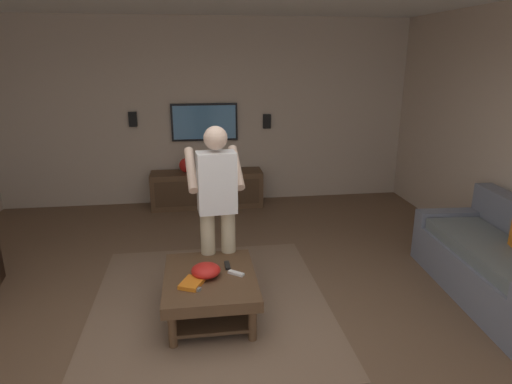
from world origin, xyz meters
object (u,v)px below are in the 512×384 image
object	(u,v)px
coffee_table	(210,286)
person_standing	(217,200)
media_console	(207,189)
remote_black	(227,265)
remote_white	(236,273)
wall_speaker_left	(267,121)
wall_speaker_right	(133,119)
book	(192,283)
couch	(502,266)
remote_grey	(192,288)
bowl	(206,270)
vase_round	(186,165)
tv	(205,122)

from	to	relation	value
coffee_table	person_standing	bearing A→B (deg)	-11.69
media_console	remote_black	world-z (taller)	media_console
coffee_table	remote_white	xyz separation A→B (m)	(-0.01, -0.23, 0.12)
wall_speaker_left	wall_speaker_right	size ratio (longest dim) A/B	1.00
book	coffee_table	bearing A→B (deg)	-21.25
person_standing	remote_black	size ratio (longest dim) A/B	10.93
remote_white	remote_black	xyz separation A→B (m)	(0.17, 0.06, 0.00)
couch	book	xyz separation A→B (m)	(-0.11, 2.94, 0.10)
remote_grey	wall_speaker_left	size ratio (longest dim) A/B	0.68
couch	remote_black	xyz separation A→B (m)	(0.19, 2.62, 0.09)
bowl	remote_white	world-z (taller)	bowl
person_standing	coffee_table	bearing A→B (deg)	163.54
bowl	wall_speaker_right	world-z (taller)	wall_speaker_right
remote_grey	wall_speaker_left	world-z (taller)	wall_speaker_left
remote_black	bowl	bearing A→B (deg)	-52.07
bowl	wall_speaker_left	size ratio (longest dim) A/B	1.16
couch	remote_white	bearing A→B (deg)	3.06
remote_black	vase_round	bearing A→B (deg)	-174.37
media_console	person_standing	distance (m)	2.68
tv	bowl	distance (m)	3.45
remote_white	wall_speaker_right	xyz separation A→B (m)	(3.37, 1.22, 0.93)
media_console	tv	size ratio (longest dim) A/B	1.68
remote_white	person_standing	bearing A→B (deg)	141.88
remote_black	book	size ratio (longest dim) A/B	0.68
bowl	remote_grey	bearing A→B (deg)	150.23
person_standing	bowl	xyz separation A→B (m)	(-0.51, 0.14, -0.48)
tv	remote_white	size ratio (longest dim) A/B	6.75
remote_white	wall_speaker_left	size ratio (longest dim) A/B	0.68
remote_black	remote_grey	xyz separation A→B (m)	(-0.38, 0.32, 0.00)
tv	wall_speaker_left	distance (m)	0.97
remote_black	media_console	bearing A→B (deg)	179.83
couch	media_console	xyz separation A→B (m)	(3.14, 2.70, -0.04)
vase_round	wall_speaker_right	world-z (taller)	wall_speaker_right
wall_speaker_left	coffee_table	bearing A→B (deg)	162.54
wall_speaker_left	couch	bearing A→B (deg)	-153.00
tv	wall_speaker_right	size ratio (longest dim) A/B	4.60
remote_grey	coffee_table	bearing A→B (deg)	81.67
media_console	wall_speaker_left	distance (m)	1.41
coffee_table	remote_black	distance (m)	0.25
couch	vase_round	xyz separation A→B (m)	(3.15, 3.00, 0.34)
media_console	remote_white	world-z (taller)	media_console
coffee_table	tv	bearing A→B (deg)	-1.39
book	wall_speaker_left	distance (m)	3.80
remote_white	vase_round	xyz separation A→B (m)	(3.13, 0.45, 0.25)
media_console	remote_white	xyz separation A→B (m)	(-3.11, -0.15, 0.14)
person_standing	remote_white	size ratio (longest dim) A/B	10.93
person_standing	vase_round	bearing A→B (deg)	2.29
person_standing	book	bearing A→B (deg)	153.46
remote_white	remote_black	distance (m)	0.18
media_console	couch	bearing A→B (deg)	40.74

